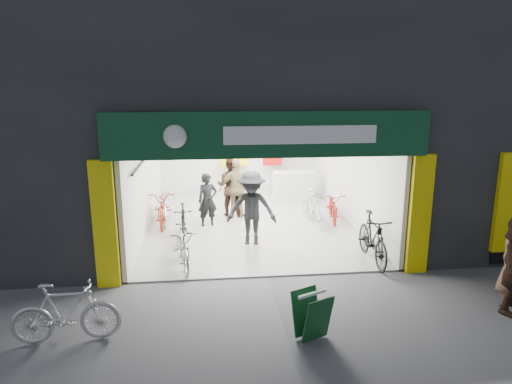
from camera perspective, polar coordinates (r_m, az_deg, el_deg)
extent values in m
plane|color=#56565B|center=(9.85, 1.44, -10.65)|extent=(60.00, 60.00, 0.00)
cube|color=#232326|center=(14.19, 2.96, 20.44)|extent=(16.00, 10.00, 4.50)
cube|color=#232326|center=(14.72, -23.14, 3.50)|extent=(5.00, 10.00, 3.50)
cube|color=#232326|center=(15.84, 20.98, 4.33)|extent=(6.00, 10.00, 3.50)
cube|color=#9E9E99|center=(13.57, -0.83, -3.69)|extent=(6.00, 8.00, 0.04)
cube|color=silver|center=(17.22, -2.17, 5.37)|extent=(6.00, 0.20, 3.20)
cube|color=silver|center=(13.24, -13.68, 2.54)|extent=(0.10, 8.00, 3.20)
cube|color=silver|center=(13.78, 11.46, 3.07)|extent=(0.10, 8.00, 3.20)
cube|color=white|center=(12.99, -0.88, 10.06)|extent=(6.00, 8.00, 0.10)
cube|color=black|center=(9.11, 1.48, 9.22)|extent=(6.00, 0.30, 0.30)
cube|color=#0D3A1F|center=(8.93, 1.66, 7.20)|extent=(6.40, 0.25, 0.90)
cube|color=white|center=(8.89, 5.65, 7.12)|extent=(3.00, 0.02, 0.35)
cube|color=yellow|center=(9.47, -18.38, -3.95)|extent=(0.45, 0.12, 2.60)
cube|color=yellow|center=(10.28, 19.80, -2.71)|extent=(0.45, 0.12, 2.60)
cube|color=yellow|center=(11.23, 28.87, -1.23)|extent=(0.50, 0.12, 2.20)
cylinder|color=black|center=(12.56, -13.55, 4.28)|extent=(0.06, 5.00, 0.06)
cube|color=silver|center=(16.09, 4.69, 0.78)|extent=(1.40, 0.60, 1.00)
cube|color=white|center=(10.22, 0.63, 8.73)|extent=(1.30, 0.35, 0.04)
cube|color=white|center=(12.00, -0.42, 9.44)|extent=(1.30, 0.35, 0.04)
cube|color=white|center=(13.79, -1.20, 9.96)|extent=(1.30, 0.35, 0.04)
cube|color=white|center=(15.58, -1.81, 10.36)|extent=(1.30, 0.35, 0.04)
imported|color=#A6A5AA|center=(10.39, -9.13, -6.76)|extent=(0.92, 1.83, 0.92)
imported|color=black|center=(12.01, -9.08, -3.88)|extent=(0.52, 1.61, 0.95)
imported|color=#99250D|center=(13.42, -11.53, -1.90)|extent=(0.77, 2.04, 1.06)
imported|color=silver|center=(13.54, -11.48, -1.72)|extent=(0.74, 1.84, 1.08)
imported|color=black|center=(10.78, 14.37, -5.63)|extent=(0.59, 1.92, 1.15)
imported|color=#9C140E|center=(13.78, 9.63, -1.78)|extent=(0.87, 1.77, 0.89)
imported|color=#B3B2B7|center=(13.25, 7.14, -1.96)|extent=(0.71, 1.79, 1.04)
imported|color=silver|center=(8.00, -22.68, -13.73)|extent=(1.71, 0.56, 1.01)
imported|color=black|center=(13.00, -6.06, -1.07)|extent=(0.64, 0.50, 1.55)
imported|color=#3E251C|center=(13.96, -3.14, 0.72)|extent=(1.13, 1.02, 1.89)
imported|color=black|center=(11.42, -0.56, -2.09)|extent=(1.34, 0.90, 1.92)
imported|color=#8E7A52|center=(13.70, -2.38, 0.38)|extent=(1.11, 0.53, 1.85)
cube|color=#10411D|center=(7.49, 7.76, -15.54)|extent=(0.53, 0.37, 0.76)
cube|color=#10411D|center=(7.72, 6.21, -14.57)|extent=(0.53, 0.37, 0.76)
cube|color=white|center=(7.43, 7.05, -12.54)|extent=(0.50, 0.26, 0.05)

